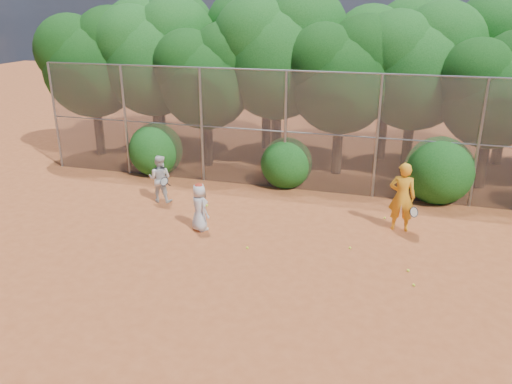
% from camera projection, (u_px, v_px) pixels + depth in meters
% --- Properties ---
extents(ground, '(80.00, 80.00, 0.00)m').
position_uv_depth(ground, '(267.00, 276.00, 11.69)').
color(ground, '#9B4923').
rests_on(ground, ground).
extents(fence_back, '(20.05, 0.09, 4.03)m').
position_uv_depth(fence_back, '(311.00, 132.00, 16.40)').
color(fence_back, gray).
rests_on(fence_back, ground).
extents(tree_0, '(4.38, 3.81, 6.00)m').
position_uv_depth(tree_0, '(93.00, 59.00, 20.02)').
color(tree_0, black).
rests_on(tree_0, ground).
extents(tree_1, '(4.64, 4.03, 6.35)m').
position_uv_depth(tree_1, '(155.00, 54.00, 19.73)').
color(tree_1, black).
rests_on(tree_1, ground).
extents(tree_2, '(3.99, 3.47, 5.47)m').
position_uv_depth(tree_2, '(207.00, 73.00, 18.65)').
color(tree_2, black).
rests_on(tree_2, ground).
extents(tree_3, '(4.89, 4.26, 6.70)m').
position_uv_depth(tree_3, '(279.00, 50.00, 18.61)').
color(tree_3, black).
rests_on(tree_3, ground).
extents(tree_4, '(4.19, 3.64, 5.73)m').
position_uv_depth(tree_4, '(343.00, 72.00, 17.64)').
color(tree_4, black).
rests_on(tree_4, ground).
extents(tree_5, '(4.51, 3.92, 6.17)m').
position_uv_depth(tree_5, '(418.00, 63.00, 17.60)').
color(tree_5, black).
rests_on(tree_5, ground).
extents(tree_6, '(3.86, 3.36, 5.29)m').
position_uv_depth(tree_6, '(496.00, 87.00, 16.25)').
color(tree_6, black).
rests_on(tree_6, ground).
extents(tree_9, '(4.83, 4.20, 6.62)m').
position_uv_depth(tree_9, '(158.00, 45.00, 22.00)').
color(tree_9, black).
rests_on(tree_9, ground).
extents(tree_10, '(5.15, 4.48, 7.06)m').
position_uv_depth(tree_10, '(269.00, 40.00, 20.78)').
color(tree_10, black).
rests_on(tree_10, ground).
extents(tree_11, '(4.64, 4.03, 6.35)m').
position_uv_depth(tree_11, '(391.00, 55.00, 19.27)').
color(tree_11, black).
rests_on(tree_11, ground).
extents(bush_0, '(2.00, 2.00, 2.00)m').
position_uv_depth(bush_0, '(156.00, 147.00, 18.58)').
color(bush_0, '#124814').
rests_on(bush_0, ground).
extents(bush_1, '(1.80, 1.80, 1.80)m').
position_uv_depth(bush_1, '(287.00, 161.00, 17.30)').
color(bush_1, '#124814').
rests_on(bush_1, ground).
extents(bush_2, '(2.20, 2.20, 2.20)m').
position_uv_depth(bush_2, '(439.00, 167.00, 15.92)').
color(bush_2, '#124814').
rests_on(bush_2, ground).
extents(player_yellow, '(0.87, 0.59, 1.97)m').
position_uv_depth(player_yellow, '(402.00, 197.00, 13.78)').
color(player_yellow, orange).
rests_on(player_yellow, ground).
extents(player_teen, '(0.79, 0.75, 1.39)m').
position_uv_depth(player_teen, '(200.00, 207.00, 13.86)').
color(player_teen, silver).
rests_on(player_teen, ground).
extents(player_white, '(0.87, 0.75, 1.54)m').
position_uv_depth(player_white, '(160.00, 179.00, 15.91)').
color(player_white, silver).
rests_on(player_white, ground).
extents(ball_0, '(0.07, 0.07, 0.07)m').
position_uv_depth(ball_0, '(408.00, 271.00, 11.85)').
color(ball_0, '#D3E82A').
rests_on(ball_0, ground).
extents(ball_1, '(0.07, 0.07, 0.07)m').
position_uv_depth(ball_1, '(350.00, 248.00, 12.97)').
color(ball_1, '#D3E82A').
rests_on(ball_1, ground).
extents(ball_2, '(0.07, 0.07, 0.07)m').
position_uv_depth(ball_2, '(414.00, 285.00, 11.23)').
color(ball_2, '#D3E82A').
rests_on(ball_2, ground).
extents(ball_3, '(0.07, 0.07, 0.07)m').
position_uv_depth(ball_3, '(247.00, 248.00, 12.97)').
color(ball_3, '#D3E82A').
rests_on(ball_3, ground).
extents(ball_4, '(0.07, 0.07, 0.07)m').
position_uv_depth(ball_4, '(385.00, 218.00, 14.81)').
color(ball_4, '#D3E82A').
rests_on(ball_4, ground).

